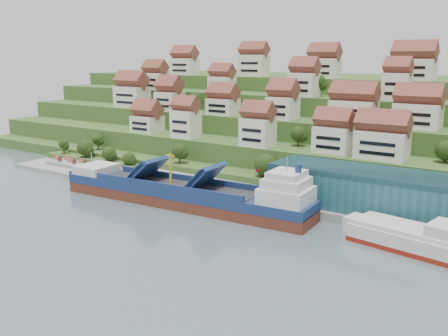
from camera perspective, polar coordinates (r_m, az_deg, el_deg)
The scene contains 11 objects.
ground at distance 138.40m, azimuth -4.99°, elevation -4.02°, with size 300.00×300.00×0.00m, color slate.
quay at distance 139.12m, azimuth 5.36°, elevation -3.47°, with size 180.00×14.00×2.20m, color gray.
pebble_beach at distance 186.88m, azimuth -16.45°, elevation 0.03°, with size 45.00×20.00×1.00m, color gray.
hillside at distance 224.18m, azimuth 12.10°, elevation 4.93°, with size 260.00×128.00×31.00m.
hillside_village at distance 181.80m, azimuth 8.70°, elevation 7.73°, with size 159.20×62.08×29.35m.
hillside_trees at distance 173.10m, azimuth 2.81°, elevation 4.80°, with size 141.89×62.17×30.67m.
warehouse at distance 127.53m, azimuth 18.51°, elevation -2.73°, with size 60.00×15.00×10.00m, color #22585D.
flagpole at distance 134.34m, azimuth 3.66°, elevation -1.47°, with size 1.28×0.16×8.00m.
beach_huts at distance 187.33m, azimuth -17.16°, elevation 0.52°, with size 14.40×3.70×2.20m.
cargo_ship at distance 134.68m, azimuth -4.07°, elevation -3.07°, with size 75.05×16.51×16.47m.
second_ship at distance 112.03m, azimuth 21.21°, elevation -7.65°, with size 27.81×13.95×7.71m.
Camera 1 is at (84.94, -101.91, 39.44)m, focal length 40.00 mm.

